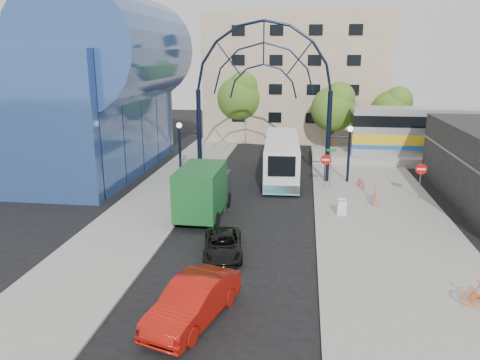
# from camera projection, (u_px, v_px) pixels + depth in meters

# --- Properties ---
(ground) EXTENTS (120.00, 120.00, 0.00)m
(ground) POSITION_uv_depth(u_px,v_px,m) (237.00, 251.00, 23.61)
(ground) COLOR black
(ground) RESTS_ON ground
(sidewalk_east) EXTENTS (8.00, 56.00, 0.12)m
(sidewalk_east) POSITION_uv_depth(u_px,v_px,m) (387.00, 230.00, 26.37)
(sidewalk_east) COLOR gray
(sidewalk_east) RESTS_ON ground
(plaza_west) EXTENTS (5.00, 50.00, 0.12)m
(plaza_west) POSITION_uv_depth(u_px,v_px,m) (151.00, 207.00, 30.18)
(plaza_west) COLOR gray
(plaza_west) RESTS_ON ground
(gateway_arch) EXTENTS (13.64, 0.44, 12.10)m
(gateway_arch) POSITION_uv_depth(u_px,v_px,m) (263.00, 69.00, 34.76)
(gateway_arch) COLOR black
(gateway_arch) RESTS_ON ground
(stop_sign) EXTENTS (0.80, 0.07, 2.50)m
(stop_sign) POSITION_uv_depth(u_px,v_px,m) (326.00, 163.00, 33.93)
(stop_sign) COLOR slate
(stop_sign) RESTS_ON sidewalk_east
(do_not_enter_sign) EXTENTS (0.76, 0.07, 2.48)m
(do_not_enter_sign) POSITION_uv_depth(u_px,v_px,m) (421.00, 173.00, 31.21)
(do_not_enter_sign) COLOR slate
(do_not_enter_sign) RESTS_ON sidewalk_east
(street_name_sign) EXTENTS (0.70, 0.70, 2.80)m
(street_name_sign) POSITION_uv_depth(u_px,v_px,m) (331.00, 159.00, 34.42)
(street_name_sign) COLOR slate
(street_name_sign) RESTS_ON sidewalk_east
(sandwich_board) EXTENTS (0.55, 0.61, 0.99)m
(sandwich_board) POSITION_uv_depth(u_px,v_px,m) (342.00, 205.00, 28.39)
(sandwich_board) COLOR white
(sandwich_board) RESTS_ON sidewalk_east
(transit_hall) EXTENTS (16.50, 18.00, 14.50)m
(transit_hall) POSITION_uv_depth(u_px,v_px,m) (78.00, 91.00, 38.21)
(transit_hall) COLOR #305093
(transit_hall) RESTS_ON ground
(apartment_block) EXTENTS (20.00, 12.10, 14.00)m
(apartment_block) POSITION_uv_depth(u_px,v_px,m) (296.00, 77.00, 54.96)
(apartment_block) COLOR tan
(apartment_block) RESTS_ON ground
(tree_north_a) EXTENTS (4.48, 4.48, 7.00)m
(tree_north_a) POSITION_uv_depth(u_px,v_px,m) (335.00, 106.00, 46.39)
(tree_north_a) COLOR #382314
(tree_north_a) RESTS_ON ground
(tree_north_b) EXTENTS (5.12, 5.12, 8.00)m
(tree_north_b) POSITION_uv_depth(u_px,v_px,m) (241.00, 95.00, 51.36)
(tree_north_b) COLOR #382314
(tree_north_b) RESTS_ON ground
(tree_north_c) EXTENTS (4.16, 4.16, 6.50)m
(tree_north_c) POSITION_uv_depth(u_px,v_px,m) (393.00, 108.00, 47.60)
(tree_north_c) COLOR #382314
(tree_north_c) RESTS_ON ground
(city_bus) EXTENTS (3.16, 11.68, 3.17)m
(city_bus) POSITION_uv_depth(u_px,v_px,m) (282.00, 157.00, 37.42)
(city_bus) COLOR white
(city_bus) RESTS_ON ground
(green_truck) EXTENTS (2.58, 6.49, 3.26)m
(green_truck) POSITION_uv_depth(u_px,v_px,m) (204.00, 190.00, 28.44)
(green_truck) COLOR black
(green_truck) RESTS_ON ground
(black_suv) EXTENTS (2.51, 4.29, 1.12)m
(black_suv) POSITION_uv_depth(u_px,v_px,m) (223.00, 245.00, 23.01)
(black_suv) COLOR black
(black_suv) RESTS_ON ground
(red_sedan) EXTENTS (3.05, 5.17, 1.61)m
(red_sedan) POSITION_uv_depth(u_px,v_px,m) (193.00, 301.00, 17.28)
(red_sedan) COLOR #A21109
(red_sedan) RESTS_ON ground
(bike_near_a) EXTENTS (0.88, 1.68, 0.84)m
(bike_near_a) POSITION_uv_depth(u_px,v_px,m) (361.00, 182.00, 34.30)
(bike_near_a) COLOR #EC5A2F
(bike_near_a) RESTS_ON sidewalk_east
(bike_near_b) EXTENTS (0.85, 1.91, 1.11)m
(bike_near_b) POSITION_uv_depth(u_px,v_px,m) (375.00, 195.00, 30.76)
(bike_near_b) COLOR orange
(bike_near_b) RESTS_ON sidewalk_east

